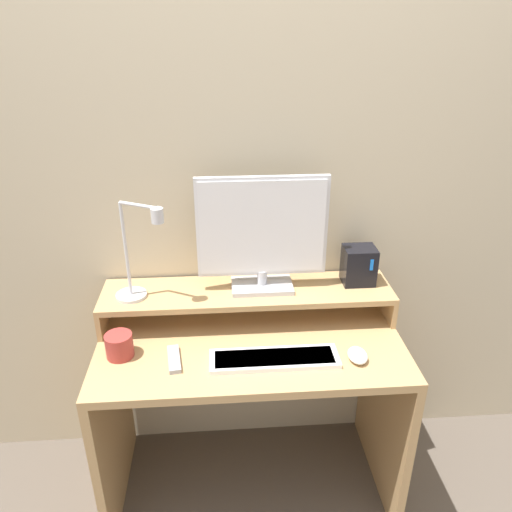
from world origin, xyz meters
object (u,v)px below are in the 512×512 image
router_dock (359,265)px  mug (119,346)px  mouse (358,355)px  remote_control (174,359)px  keyboard (274,359)px  desk_lamp (138,261)px  monitor (262,234)px

router_dock → mug: 0.92m
mouse → mug: (-0.80, 0.08, 0.02)m
remote_control → router_dock: bearing=21.9°
router_dock → keyboard: 0.50m
desk_lamp → remote_control: desk_lamp is taller
mouse → monitor: bearing=134.8°
remote_control → mug: 0.19m
monitor → desk_lamp: size_ratio=1.28×
monitor → mouse: 0.53m
monitor → keyboard: (0.02, -0.29, -0.33)m
mouse → remote_control: size_ratio=0.64×
remote_control → mug: mug is taller
mouse → router_dock: bearing=77.2°
desk_lamp → router_dock: bearing=4.6°
router_dock → remote_control: bearing=-158.1°
mug → mouse: bearing=-5.9°
remote_control → mug: size_ratio=1.57×
monitor → mug: (-0.50, -0.22, -0.30)m
keyboard → mug: size_ratio=4.66×
remote_control → monitor: bearing=39.3°
keyboard → remote_control: bearing=175.5°
router_dock → keyboard: (-0.35, -0.30, -0.19)m
router_dock → mug: bearing=-165.0°
mug → monitor: bearing=23.4°
keyboard → mug: (-0.52, 0.07, 0.03)m
monitor → remote_control: bearing=-140.7°
monitor → desk_lamp: bearing=-173.5°
router_dock → monitor: bearing=-177.5°
keyboard → mug: mug is taller
router_dock → remote_control: router_dock is taller
desk_lamp → router_dock: (0.81, 0.07, -0.08)m
keyboard → mug: 0.53m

